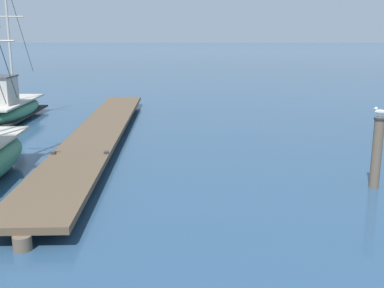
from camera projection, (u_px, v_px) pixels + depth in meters
The scene contains 4 objects.
floating_dock at pixel (99, 132), 18.03m from camera, with size 2.42×19.09×0.53m.
fishing_boat_0 at pixel (11, 108), 22.07m from camera, with size 1.81×6.66×7.08m.
mooring_piling at pixel (376, 152), 12.43m from camera, with size 0.30×0.30×1.91m.
perched_seagull at pixel (380, 112), 12.18m from camera, with size 0.37×0.23×0.26m.
Camera 1 is at (-2.38, -3.28, 4.04)m, focal length 44.11 mm.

